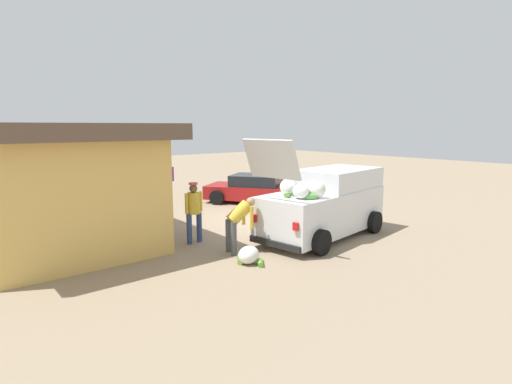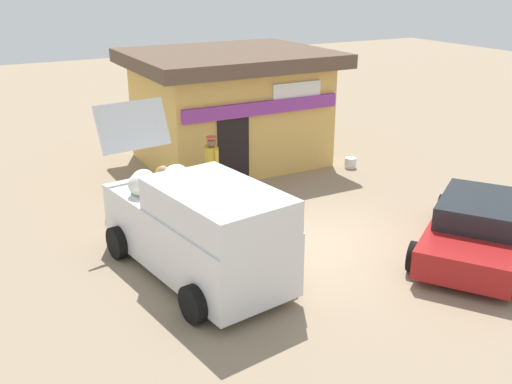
{
  "view_description": "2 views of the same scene",
  "coord_description": "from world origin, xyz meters",
  "views": [
    {
      "loc": [
        -10.58,
        8.84,
        3.22
      ],
      "look_at": [
        -1.28,
        1.21,
        1.26
      ],
      "focal_mm": 28.51,
      "sensor_mm": 36.0,
      "label": 1
    },
    {
      "loc": [
        -6.7,
        -9.51,
        5.48
      ],
      "look_at": [
        -0.92,
        1.11,
        0.93
      ],
      "focal_mm": 41.63,
      "sensor_mm": 36.0,
      "label": 2
    }
  ],
  "objects": [
    {
      "name": "customer_bending",
      "position": [
        -2.47,
        2.77,
        0.87
      ],
      "size": [
        0.62,
        0.8,
        1.41
      ],
      "color": "#4C4C51",
      "rests_on": "ground_plane"
    },
    {
      "name": "ground_plane",
      "position": [
        0.0,
        0.0,
        0.0
      ],
      "size": [
        60.0,
        60.0,
        0.0
      ],
      "primitive_type": "plane",
      "color": "gray"
    },
    {
      "name": "storefront_bar",
      "position": [
        0.89,
        6.07,
        1.71
      ],
      "size": [
        5.66,
        4.72,
        3.29
      ],
      "color": "#E0B259",
      "rests_on": "ground_plane"
    },
    {
      "name": "delivery_van",
      "position": [
        -2.83,
        -0.13,
        0.98
      ],
      "size": [
        2.58,
        4.89,
        2.91
      ],
      "color": "silver",
      "rests_on": "ground_plane"
    },
    {
      "name": "parked_sedan",
      "position": [
        2.57,
        -1.96,
        0.56
      ],
      "size": [
        4.43,
        3.78,
        1.18
      ],
      "color": "maroon",
      "rests_on": "ground_plane"
    },
    {
      "name": "unloaded_banana_pile",
      "position": [
        -3.3,
        3.1,
        0.19
      ],
      "size": [
        0.92,
        0.79,
        0.41
      ],
      "color": "silver",
      "rests_on": "ground_plane"
    },
    {
      "name": "paint_bucket",
      "position": [
        3.69,
        3.76,
        0.15
      ],
      "size": [
        0.34,
        0.34,
        0.3
      ],
      "primitive_type": "cylinder",
      "color": "silver",
      "rests_on": "ground_plane"
    },
    {
      "name": "vendor_standing",
      "position": [
        -1.01,
        3.21,
        0.97
      ],
      "size": [
        0.37,
        0.57,
        1.69
      ],
      "color": "navy",
      "rests_on": "ground_plane"
    }
  ]
}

